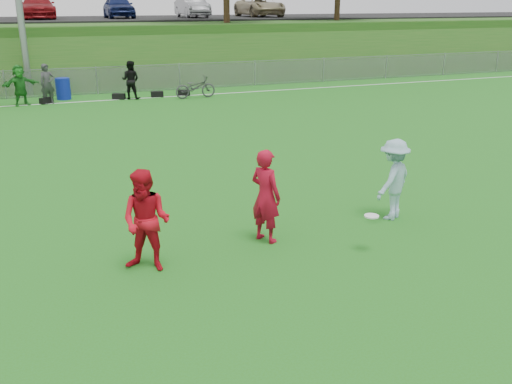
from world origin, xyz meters
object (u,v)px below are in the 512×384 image
player_blue (393,180)px  bicycle (195,87)px  frisbee (372,216)px  recycling_bin (63,89)px  player_red_center (146,221)px  player_red_left (266,196)px

player_blue → bicycle: (0.33, 16.06, -0.33)m
player_blue → bicycle: bearing=-121.3°
frisbee → recycling_bin: recycling_bin is taller
player_red_center → player_blue: (5.06, 0.55, -0.03)m
player_red_left → player_blue: (2.81, 0.13, -0.05)m
player_blue → recycling_bin: player_blue is taller
player_red_center → recycling_bin: size_ratio=1.80×
player_red_left → bicycle: size_ratio=0.93×
frisbee → recycling_bin: (-4.00, 19.12, -0.20)m
player_blue → recycling_bin: bearing=-103.6°
recycling_bin → bicycle: bicycle is taller
player_red_center → player_blue: player_red_center is taller
player_red_left → player_red_center: size_ratio=1.02×
player_red_center → player_blue: 5.09m
player_red_center → recycling_bin: 18.41m
frisbee → player_blue: bearing=44.5°
player_blue → bicycle: 16.07m
bicycle → frisbee: bearing=171.5°
recycling_bin → bicycle: 5.90m
player_red_left → player_red_center: player_red_left is taller
player_blue → recycling_bin: size_ratio=1.74×
player_red_left → frisbee: bearing=-154.9°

